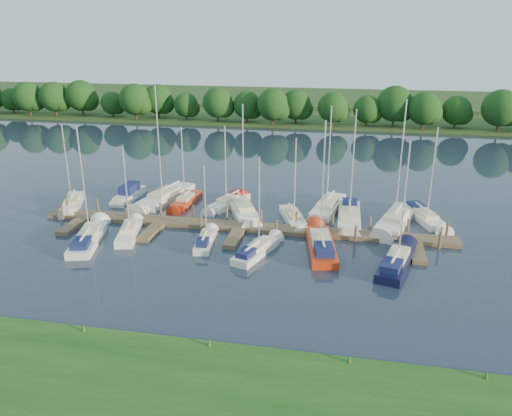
% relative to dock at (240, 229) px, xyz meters
% --- Properties ---
extents(ground, '(260.00, 260.00, 0.00)m').
position_rel_dock_xyz_m(ground, '(0.00, -7.31, -0.20)').
color(ground, '#1B2437').
rests_on(ground, ground).
extents(near_bank, '(90.00, 10.00, 0.50)m').
position_rel_dock_xyz_m(near_bank, '(0.00, -23.31, 0.05)').
color(near_bank, '#194513').
rests_on(near_bank, ground).
extents(dock, '(40.00, 6.00, 0.40)m').
position_rel_dock_xyz_m(dock, '(0.00, 0.00, 0.00)').
color(dock, brown).
rests_on(dock, ground).
extents(mooring_pilings, '(38.24, 2.84, 2.00)m').
position_rel_dock_xyz_m(mooring_pilings, '(0.00, 1.13, 0.40)').
color(mooring_pilings, '#473D33').
rests_on(mooring_pilings, ground).
extents(far_shore, '(180.00, 30.00, 0.60)m').
position_rel_dock_xyz_m(far_shore, '(0.00, 67.69, 0.10)').
color(far_shore, '#1D3E17').
rests_on(far_shore, ground).
extents(distant_hill, '(220.00, 40.00, 1.40)m').
position_rel_dock_xyz_m(distant_hill, '(0.00, 92.69, 0.50)').
color(distant_hill, '#365023').
rests_on(distant_hill, ground).
extents(treeline, '(146.63, 9.66, 8.08)m').
position_rel_dock_xyz_m(treeline, '(-2.79, 54.97, 3.85)').
color(treeline, '#38281C').
rests_on(treeline, ground).
extents(sailboat_n_0, '(3.93, 7.24, 9.40)m').
position_rel_dock_xyz_m(sailboat_n_0, '(-19.25, 3.32, 0.07)').
color(sailboat_n_0, white).
rests_on(sailboat_n_0, ground).
extents(motorboat, '(1.77, 6.14, 2.03)m').
position_rel_dock_xyz_m(motorboat, '(-14.45, 7.19, 0.20)').
color(motorboat, white).
rests_on(motorboat, ground).
extents(sailboat_n_2, '(4.17, 10.56, 13.17)m').
position_rel_dock_xyz_m(sailboat_n_2, '(-10.32, 7.11, 0.08)').
color(sailboat_n_2, white).
rests_on(sailboat_n_2, ground).
extents(sailboat_n_3, '(1.85, 6.89, 8.87)m').
position_rel_dock_xyz_m(sailboat_n_3, '(-7.54, 6.53, 0.07)').
color(sailboat_n_3, '#B52E10').
rests_on(sailboat_n_3, ground).
extents(sailboat_n_4, '(3.65, 7.03, 9.14)m').
position_rel_dock_xyz_m(sailboat_n_4, '(-2.78, 6.82, 0.12)').
color(sailboat_n_4, white).
rests_on(sailboat_n_4, ground).
extents(sailboat_n_5, '(5.09, 9.09, 11.81)m').
position_rel_dock_xyz_m(sailboat_n_5, '(-0.67, 4.64, 0.08)').
color(sailboat_n_5, white).
rests_on(sailboat_n_5, ground).
extents(sailboat_n_6, '(3.52, 6.82, 8.83)m').
position_rel_dock_xyz_m(sailboat_n_6, '(4.71, 3.55, 0.07)').
color(sailboat_n_6, white).
rests_on(sailboat_n_6, ground).
extents(sailboat_n_7, '(3.54, 9.05, 11.52)m').
position_rel_dock_xyz_m(sailboat_n_7, '(7.84, 7.12, 0.09)').
color(sailboat_n_7, white).
rests_on(sailboat_n_7, ground).
extents(sailboat_n_8, '(2.29, 9.12, 11.58)m').
position_rel_dock_xyz_m(sailboat_n_8, '(10.16, 4.79, 0.12)').
color(sailboat_n_8, white).
rests_on(sailboat_n_8, ground).
extents(sailboat_n_9, '(4.82, 9.98, 12.65)m').
position_rel_dock_xyz_m(sailboat_n_9, '(14.61, 4.53, 0.08)').
color(sailboat_n_9, white).
rests_on(sailboat_n_9, ground).
extents(sailboat_n_10, '(3.84, 7.74, 9.84)m').
position_rel_dock_xyz_m(sailboat_n_10, '(17.62, 6.26, 0.11)').
color(sailboat_n_10, white).
rests_on(sailboat_n_10, ground).
extents(sailboat_s_0, '(3.81, 8.62, 10.81)m').
position_rel_dock_xyz_m(sailboat_s_0, '(-12.79, -5.03, 0.11)').
color(sailboat_s_0, white).
rests_on(sailboat_s_0, ground).
extents(sailboat_s_1, '(2.94, 6.74, 8.77)m').
position_rel_dock_xyz_m(sailboat_s_1, '(-9.78, -2.98, 0.08)').
color(sailboat_s_1, white).
rests_on(sailboat_s_1, ground).
extents(sailboat_s_2, '(1.90, 5.76, 7.48)m').
position_rel_dock_xyz_m(sailboat_s_2, '(-2.27, -3.55, 0.12)').
color(sailboat_s_2, white).
rests_on(sailboat_s_2, ground).
extents(sailboat_s_3, '(3.31, 6.82, 8.73)m').
position_rel_dock_xyz_m(sailboat_s_3, '(2.59, -4.69, 0.11)').
color(sailboat_s_3, white).
rests_on(sailboat_s_3, ground).
extents(sailboat_s_4, '(3.42, 9.16, 11.62)m').
position_rel_dock_xyz_m(sailboat_s_4, '(7.84, -2.65, 0.14)').
color(sailboat_s_4, '#B52E10').
rests_on(sailboat_s_4, ground).
extents(sailboat_s_5, '(3.73, 8.29, 10.59)m').
position_rel_dock_xyz_m(sailboat_s_5, '(14.12, -4.84, 0.13)').
color(sailboat_s_5, black).
rests_on(sailboat_s_5, ground).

